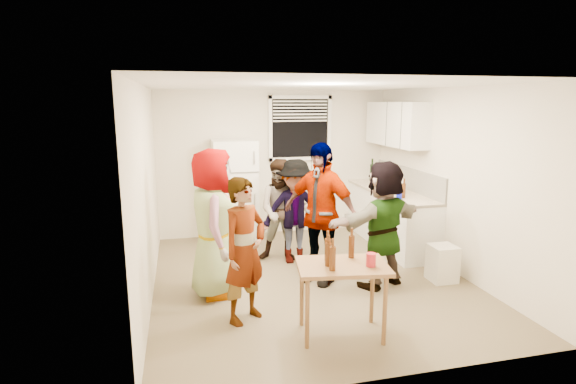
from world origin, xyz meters
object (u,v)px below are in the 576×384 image
object	(u,v)px
refrigerator	(235,192)
wine_bottle	(372,181)
beer_bottle_counter	(403,198)
guest_stripe	(246,319)
beer_bottle_table	(327,261)
guest_grey	(216,294)
red_cup	(371,266)
serving_table	(341,334)
kettle	(382,188)
guest_back_right	(295,261)
guest_black	(319,280)
guest_back_left	(283,260)
blue_cup	(399,199)
trash_bin	(442,262)
guest_orange	(381,285)

from	to	relation	value
refrigerator	wine_bottle	world-z (taller)	refrigerator
beer_bottle_counter	guest_stripe	distance (m)	3.11
beer_bottle_table	guest_grey	world-z (taller)	beer_bottle_table
red_cup	beer_bottle_counter	bearing A→B (deg)	55.63
serving_table	red_cup	xyz separation A→B (m)	(0.25, -0.11, 0.75)
wine_bottle	beer_bottle_counter	bearing A→B (deg)	-95.78
kettle	serving_table	xyz separation A→B (m)	(-1.76, -2.86, -0.90)
guest_grey	refrigerator	bearing A→B (deg)	-11.58
refrigerator	guest_stripe	xyz separation A→B (m)	(-0.24, -2.79, -0.85)
guest_back_right	guest_black	distance (m)	0.77
refrigerator	serving_table	size ratio (longest dim) A/B	1.93
kettle	guest_black	size ratio (longest dim) A/B	0.14
beer_bottle_table	red_cup	bearing A→B (deg)	-32.63
refrigerator	guest_stripe	world-z (taller)	refrigerator
kettle	guest_grey	xyz separation A→B (m)	(-2.91, -1.57, -0.90)
kettle	refrigerator	bearing A→B (deg)	164.79
serving_table	guest_back_left	distance (m)	2.26
wine_bottle	guest_black	distance (m)	2.82
beer_bottle_counter	guest_grey	world-z (taller)	beer_bottle_counter
red_cup	guest_back_left	size ratio (longest dim) A/B	0.09
blue_cup	trash_bin	size ratio (longest dim) A/B	0.22
beer_bottle_table	guest_grey	bearing A→B (deg)	131.76
guest_stripe	guest_orange	world-z (taller)	guest_orange
wine_bottle	trash_bin	size ratio (longest dim) A/B	0.63
guest_grey	guest_back_left	size ratio (longest dim) A/B	1.18
trash_bin	guest_stripe	bearing A→B (deg)	-170.30
kettle	wine_bottle	xyz separation A→B (m)	(0.10, 0.65, 0.00)
wine_bottle	refrigerator	bearing A→B (deg)	-176.34
guest_back_right	beer_bottle_table	bearing A→B (deg)	-93.91
guest_black	red_cup	bearing A→B (deg)	-39.24
beer_bottle_counter	guest_grey	xyz separation A→B (m)	(-2.86, -0.74, -0.90)
beer_bottle_counter	red_cup	xyz separation A→B (m)	(-1.46, -2.13, -0.15)
beer_bottle_counter	guest_grey	bearing A→B (deg)	-165.53
trash_bin	beer_bottle_table	bearing A→B (deg)	-154.89
serving_table	guest_grey	bearing A→B (deg)	131.87
refrigerator	guest_back_left	size ratio (longest dim) A/B	1.13
serving_table	guest_back_right	world-z (taller)	serving_table
beer_bottle_counter	guest_orange	xyz separation A→B (m)	(-0.77, -0.96, -0.90)
guest_back_right	guest_orange	distance (m)	1.39
serving_table	guest_orange	xyz separation A→B (m)	(0.93, 1.06, 0.00)
guest_back_right	blue_cup	bearing A→B (deg)	-6.48
red_cup	guest_orange	world-z (taller)	red_cup
beer_bottle_counter	blue_cup	size ratio (longest dim) A/B	2.04
refrigerator	guest_back_right	bearing A→B (deg)	-58.60
kettle	red_cup	bearing A→B (deg)	-120.70
red_cup	guest_orange	bearing A→B (deg)	59.79
serving_table	guest_black	size ratio (longest dim) A/B	0.49
trash_bin	serving_table	world-z (taller)	trash_bin
wine_bottle	guest_stripe	size ratio (longest dim) A/B	0.19
kettle	beer_bottle_counter	xyz separation A→B (m)	(-0.05, -0.83, 0.00)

